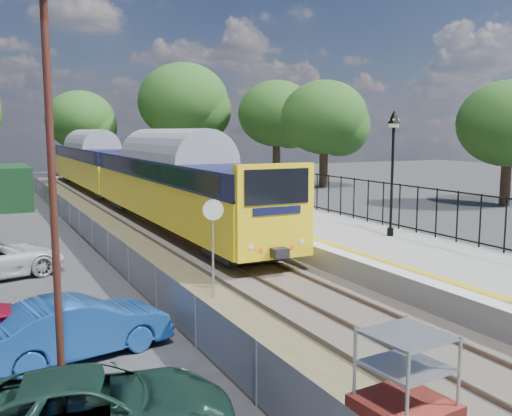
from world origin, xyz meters
TOP-DOWN VIEW (x-y plane):
  - ground at (0.00, 0.00)m, footprint 120.00×120.00m
  - track_bed at (-0.47, 9.67)m, footprint 5.90×80.00m
  - platform at (4.20, 8.00)m, footprint 5.00×70.00m
  - platform_edge at (2.14, 8.00)m, footprint 0.90×70.00m
  - victorian_lamp_north at (5.30, 6.00)m, footprint 0.44×0.44m
  - palisade_fence at (6.55, 2.24)m, footprint 0.12×26.00m
  - wire_fence at (-4.20, 12.00)m, footprint 0.06×52.00m
  - tree_line at (1.40, 42.00)m, footprint 56.80×43.80m
  - train at (0.00, 25.53)m, footprint 2.82×40.83m
  - brick_plinth at (-3.02, -4.40)m, footprint 1.32×1.32m
  - speed_sign at (-2.50, 4.14)m, footprint 0.57×0.18m
  - carpark_lamp at (-7.28, -1.10)m, footprint 0.25×0.50m
  - car_green at (-6.99, -2.07)m, footprint 4.61×2.83m
  - car_blue at (-6.60, 1.68)m, footprint 4.11×2.15m

SIDE VIEW (x-z plane):
  - ground at x=0.00m, z-range 0.00..0.00m
  - track_bed at x=-0.47m, z-range -0.05..0.24m
  - platform at x=4.20m, z-range 0.00..0.90m
  - car_green at x=-6.99m, z-range 0.00..1.19m
  - wire_fence at x=-4.20m, z-range 0.00..1.20m
  - car_blue at x=-6.60m, z-range 0.00..1.29m
  - platform_edge at x=2.14m, z-range 0.90..0.91m
  - brick_plinth at x=-3.02m, z-range -0.04..1.90m
  - palisade_fence at x=6.55m, z-range 0.84..2.84m
  - speed_sign at x=-2.50m, z-range 0.53..3.40m
  - train at x=0.00m, z-range 0.59..4.09m
  - carpark_lamp at x=-7.28m, z-range 0.49..7.41m
  - victorian_lamp_north at x=5.30m, z-range 2.00..6.60m
  - tree_line at x=1.40m, z-range 0.67..12.55m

